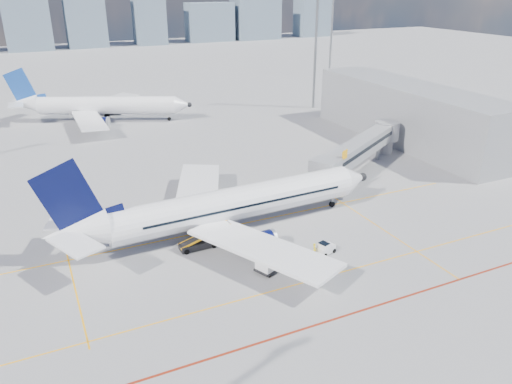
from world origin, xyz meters
The scene contains 13 objects.
ground centered at (0.00, 0.00, 0.00)m, with size 420.00×420.00×0.00m, color gray.
apron_markings centered at (-0.58, -3.91, 0.01)m, with size 90.00×35.12×0.01m.
jet_bridge centered at (23.51, 16.91, 3.74)m, with size 23.55×15.78×6.30m.
terminal_block centered at (39.95, 26.00, 5.00)m, with size 10.00×42.00×10.00m.
floodlight_mast_ne centered at (38.00, 55.00, 13.59)m, with size 3.20×0.61×25.45m.
floodlight_mast_far centered at (65.00, 90.00, 13.59)m, with size 3.20×0.61×25.45m.
distant_skyline centered at (-1.68, 190.00, 11.09)m, with size 253.63×13.39×28.88m.
main_aircraft centered at (-2.88, 6.99, 3.22)m, with size 39.62×34.51×11.55m.
second_aircraft centered at (-7.67, 63.45, 3.23)m, with size 35.04×29.55×10.89m.
baggage_tug centered at (4.85, -2.22, 0.67)m, with size 2.26×1.76×1.40m.
cargo_dolly centered at (-1.40, -2.45, 1.23)m, with size 4.46×3.25×2.24m.
belt_loader centered at (-6.78, 4.66, 0.62)m, with size 5.86×1.63×2.39m.
ramp_worker centered at (3.55, -2.13, 0.76)m, with size 0.55×0.36×1.51m, color yellow.
Camera 1 is at (-21.42, -40.83, 26.81)m, focal length 35.00 mm.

